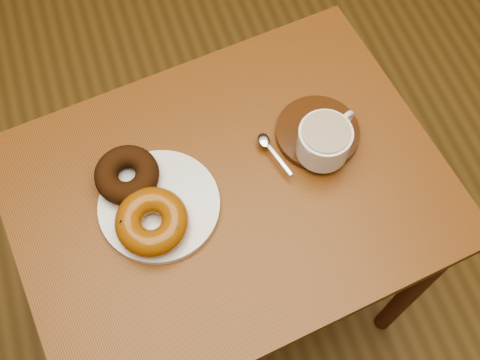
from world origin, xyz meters
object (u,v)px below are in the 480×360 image
object	(u,v)px
cafe_table	(230,213)
coffee_cup	(325,140)
donut_plate	(159,205)
saucer	(317,133)

from	to	relation	value
cafe_table	coffee_cup	distance (m)	0.23
donut_plate	saucer	xyz separation A→B (m)	(0.30, 0.05, 0.00)
donut_plate	saucer	distance (m)	0.30
saucer	donut_plate	bearing A→B (deg)	-171.36
donut_plate	coffee_cup	size ratio (longest dim) A/B	1.78
saucer	coffee_cup	world-z (taller)	coffee_cup
saucer	cafe_table	bearing A→B (deg)	-164.47
donut_plate	coffee_cup	xyz separation A→B (m)	(0.29, 0.01, 0.04)
saucer	coffee_cup	bearing A→B (deg)	-100.03
cafe_table	donut_plate	world-z (taller)	donut_plate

